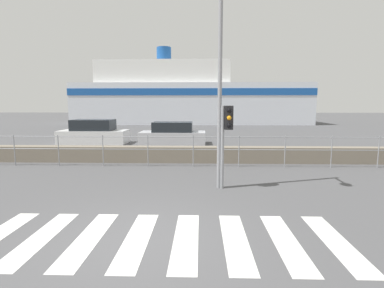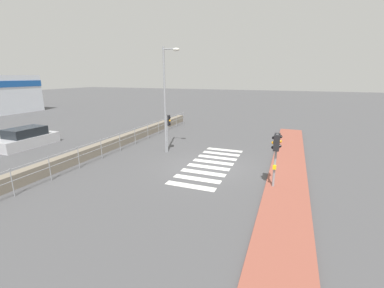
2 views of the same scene
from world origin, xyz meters
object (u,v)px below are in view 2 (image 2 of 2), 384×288
Objects in this scene: traffic_light_near at (276,147)px; traffic_light_far at (168,125)px; streetlamp at (167,90)px; parked_car_silver at (26,138)px.

traffic_light_near reaches higher than traffic_light_far.
streetlamp is (3.32, 6.80, 2.08)m from traffic_light_near.
streetlamp is 10.86m from parked_car_silver.
traffic_light_near is at bearing -116.05° from streetlamp.
streetlamp is at bearing -77.19° from parked_car_silver.
parked_car_silver is (-2.49, 9.92, -1.20)m from traffic_light_far.
streetlamp reaches higher than parked_car_silver.
traffic_light_near reaches higher than parked_car_silver.
traffic_light_far is 10.30m from parked_car_silver.
streetlamp is at bearing -147.71° from traffic_light_far.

